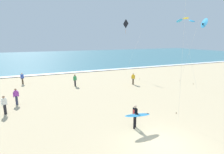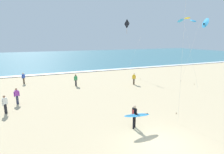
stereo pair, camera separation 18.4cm
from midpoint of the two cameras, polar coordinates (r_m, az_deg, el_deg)
The scene contains 12 objects.
ground_plane at distance 11.61m, azimuth 15.79°, elevation -20.39°, with size 160.00×160.00×0.00m, color #D1BA8E.
ocean_water at distance 62.90m, azimuth -16.51°, elevation 6.15°, with size 160.00×60.00×0.08m, color teal.
shoreline_foam at distance 33.74m, azimuth -11.15°, elevation 1.62°, with size 160.00×1.41×0.01m, color white.
surfer_lead at distance 12.54m, azimuth 7.99°, elevation -12.06°, with size 1.92×0.90×1.71m.
kite_diamond_charcoal_near at distance 30.29m, azimuth 5.09°, elevation 16.30°, with size 0.70×4.68×9.30m.
kite_arc_golden_low at distance 28.95m, azimuth 23.16°, elevation 16.53°, with size 2.86×4.04×9.17m.
kite_delta_cobalt_distant at distance 23.77m, azimuth 27.93°, elevation 15.07°, with size 1.62×4.84×8.52m.
bystander_green_top at distance 23.84m, azimuth -11.37°, elevation -0.99°, with size 0.47×0.28×1.59m.
bystander_yellow_top at distance 24.38m, azimuth 7.28°, elevation -0.56°, with size 0.45×0.31×1.59m.
bystander_purple_top at distance 19.23m, azimuth -28.05°, elevation -5.43°, with size 0.49×0.25×1.59m.
bystander_blue_top at distance 27.41m, azimuth -26.42°, elevation -0.33°, with size 0.41×0.34×1.59m.
bystander_white_top at distance 17.35m, azimuth -30.94°, elevation -7.56°, with size 0.40×0.35×1.59m.
Camera 2 is at (-6.21, -7.59, 6.17)m, focal length 28.40 mm.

